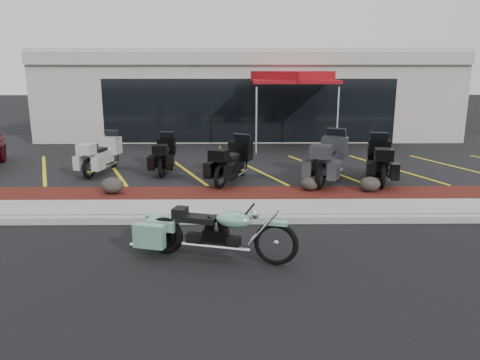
{
  "coord_description": "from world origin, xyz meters",
  "views": [
    {
      "loc": [
        -0.62,
        -8.79,
        3.36
      ],
      "look_at": [
        -0.5,
        1.2,
        0.88
      ],
      "focal_mm": 35.0,
      "sensor_mm": 36.0,
      "label": 1
    }
  ],
  "objects_px": {
    "traffic_cone": "(220,152)",
    "popup_canopy": "(293,78)",
    "hero_cruiser": "(276,237)",
    "touring_white": "(113,149)"
  },
  "relations": [
    {
      "from": "traffic_cone",
      "to": "popup_canopy",
      "type": "xyz_separation_m",
      "value": [
        2.79,
        2.44,
        2.43
      ]
    },
    {
      "from": "popup_canopy",
      "to": "hero_cruiser",
      "type": "bearing_deg",
      "value": -93.87
    },
    {
      "from": "touring_white",
      "to": "hero_cruiser",
      "type": "bearing_deg",
      "value": -135.22
    },
    {
      "from": "touring_white",
      "to": "traffic_cone",
      "type": "height_order",
      "value": "touring_white"
    },
    {
      "from": "touring_white",
      "to": "popup_canopy",
      "type": "bearing_deg",
      "value": -45.59
    },
    {
      "from": "traffic_cone",
      "to": "popup_canopy",
      "type": "relative_size",
      "value": 0.15
    },
    {
      "from": "hero_cruiser",
      "to": "traffic_cone",
      "type": "height_order",
      "value": "hero_cruiser"
    },
    {
      "from": "popup_canopy",
      "to": "traffic_cone",
      "type": "bearing_deg",
      "value": -134.55
    },
    {
      "from": "touring_white",
      "to": "popup_canopy",
      "type": "height_order",
      "value": "popup_canopy"
    },
    {
      "from": "hero_cruiser",
      "to": "touring_white",
      "type": "distance_m",
      "value": 8.53
    }
  ]
}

